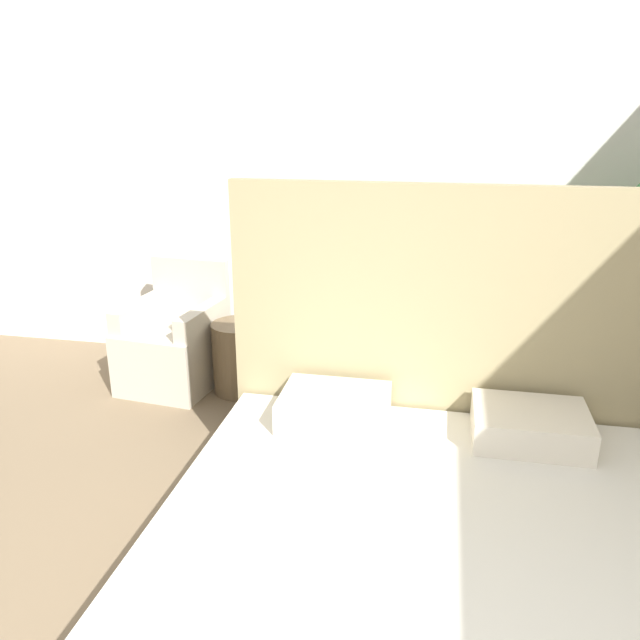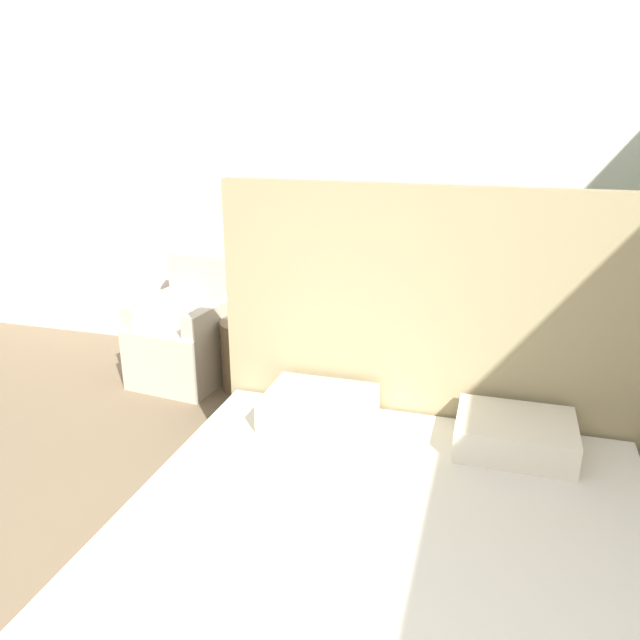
# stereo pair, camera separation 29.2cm
# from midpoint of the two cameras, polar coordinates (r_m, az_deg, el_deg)

# --- Properties ---
(wall_back) EXTENTS (10.00, 0.06, 2.90)m
(wall_back) POSITION_cam_midpoint_polar(r_m,az_deg,el_deg) (4.41, 8.01, 13.65)
(wall_back) COLOR white
(wall_back) RESTS_ON ground_plane
(bed) EXTENTS (1.92, 2.21, 1.54)m
(bed) POSITION_cam_midpoint_polar(r_m,az_deg,el_deg) (2.33, 9.19, -23.27)
(bed) COLOR brown
(bed) RESTS_ON ground_plane
(armchair_near_window_left) EXTENTS (0.65, 0.72, 0.83)m
(armchair_near_window_left) POSITION_cam_midpoint_polar(r_m,az_deg,el_deg) (4.46, -10.30, -2.03)
(armchair_near_window_left) COLOR beige
(armchair_near_window_left) RESTS_ON ground_plane
(armchair_near_window_right) EXTENTS (0.61, 0.68, 0.83)m
(armchair_near_window_right) POSITION_cam_midpoint_polar(r_m,az_deg,el_deg) (4.14, 1.86, -3.42)
(armchair_near_window_right) COLOR beige
(armchair_near_window_right) RESTS_ON ground_plane
(side_table) EXTENTS (0.37, 0.37, 0.48)m
(side_table) POSITION_cam_midpoint_polar(r_m,az_deg,el_deg) (4.26, -4.60, -3.22)
(side_table) COLOR brown
(side_table) RESTS_ON ground_plane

